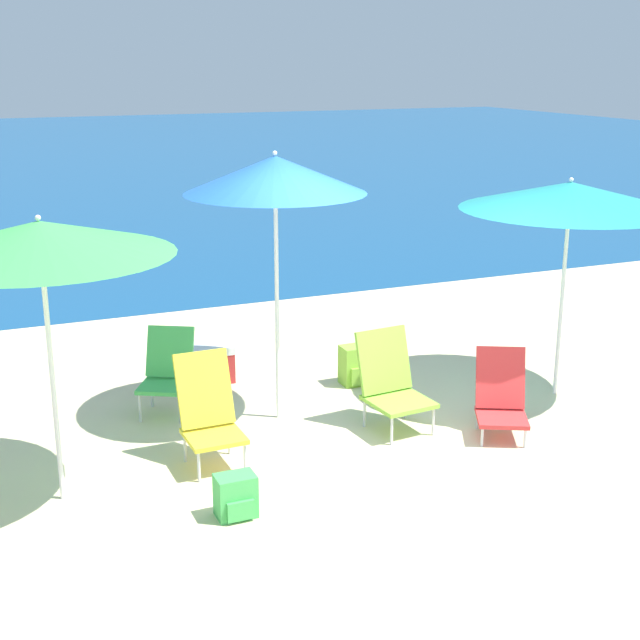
% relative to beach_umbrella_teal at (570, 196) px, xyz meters
% --- Properties ---
extents(ground_plane, '(60.00, 60.00, 0.00)m').
position_rel_beach_umbrella_teal_xyz_m(ground_plane, '(-1.85, -1.03, -1.90)').
color(ground_plane, beige).
extents(sea_water, '(60.00, 40.00, 0.01)m').
position_rel_beach_umbrella_teal_xyz_m(sea_water, '(-1.85, 24.23, -1.89)').
color(sea_water, navy).
rests_on(sea_water, ground).
extents(beach_umbrella_teal, '(1.99, 1.99, 2.06)m').
position_rel_beach_umbrella_teal_xyz_m(beach_umbrella_teal, '(0.00, 0.00, 0.00)').
color(beach_umbrella_teal, white).
rests_on(beach_umbrella_teal, ground).
extents(beach_umbrella_green, '(1.82, 1.82, 2.09)m').
position_rel_beach_umbrella_teal_xyz_m(beach_umbrella_green, '(-4.63, -0.33, 0.03)').
color(beach_umbrella_green, white).
rests_on(beach_umbrella_green, ground).
extents(beach_umbrella_blue, '(1.54, 1.54, 2.36)m').
position_rel_beach_umbrella_teal_xyz_m(beach_umbrella_blue, '(-2.64, 0.49, 0.26)').
color(beach_umbrella_blue, white).
rests_on(beach_umbrella_blue, ground).
extents(beach_chair_green, '(0.63, 0.67, 0.76)m').
position_rel_beach_umbrella_teal_xyz_m(beach_chair_green, '(-3.50, 1.02, -1.50)').
color(beach_chair_green, silver).
rests_on(beach_chair_green, ground).
extents(beach_chair_lime, '(0.55, 0.65, 0.84)m').
position_rel_beach_umbrella_teal_xyz_m(beach_chair_lime, '(-1.81, -0.08, -1.48)').
color(beach_chair_lime, silver).
rests_on(beach_chair_lime, ground).
extents(beach_chair_red, '(0.61, 0.66, 0.72)m').
position_rel_beach_umbrella_teal_xyz_m(beach_chair_red, '(-1.02, -0.57, -1.56)').
color(beach_chair_red, silver).
rests_on(beach_chair_red, ground).
extents(beach_chair_yellow, '(0.44, 0.57, 0.87)m').
position_rel_beach_umbrella_teal_xyz_m(beach_chair_yellow, '(-3.46, -0.15, -1.46)').
color(beach_chair_yellow, silver).
rests_on(beach_chair_yellow, ground).
extents(backpack_lime, '(0.29, 0.25, 0.39)m').
position_rel_beach_umbrella_teal_xyz_m(backpack_lime, '(-1.64, 0.99, -1.71)').
color(backpack_lime, '#8ECC3D').
rests_on(backpack_lime, ground).
extents(backpack_green, '(0.28, 0.22, 0.31)m').
position_rel_beach_umbrella_teal_xyz_m(backpack_green, '(-3.54, -1.08, -1.74)').
color(backpack_green, '#47B756').
rests_on(backpack_green, ground).
extents(cooler_box, '(0.45, 0.33, 0.37)m').
position_rel_beach_umbrella_teal_xyz_m(cooler_box, '(-2.95, 1.62, -1.71)').
color(cooler_box, '#B72828').
rests_on(cooler_box, ground).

